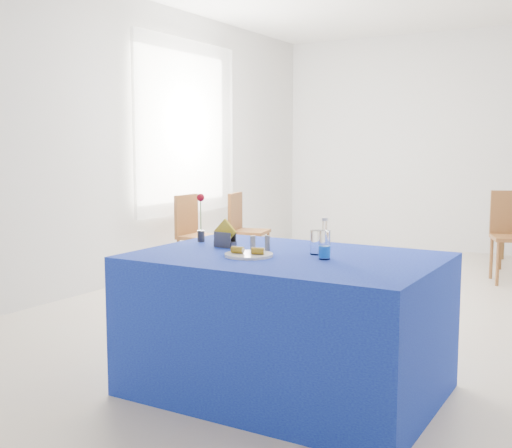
{
  "coord_description": "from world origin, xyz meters",
  "views": [
    {
      "loc": [
        1.77,
        -4.88,
        1.34
      ],
      "look_at": [
        0.02,
        -1.89,
        0.92
      ],
      "focal_mm": 45.0,
      "sensor_mm": 36.0,
      "label": 1
    }
  ],
  "objects_px": {
    "plate": "(249,255)",
    "chair_win_b": "(243,225)",
    "blue_table": "(287,323)",
    "water_bottle": "(325,246)",
    "chair_win_a": "(194,230)"
  },
  "relations": [
    {
      "from": "blue_table",
      "to": "plate",
      "type": "bearing_deg",
      "value": -136.67
    },
    {
      "from": "water_bottle",
      "to": "chair_win_a",
      "type": "height_order",
      "value": "water_bottle"
    },
    {
      "from": "plate",
      "to": "chair_win_b",
      "type": "height_order",
      "value": "chair_win_b"
    },
    {
      "from": "water_bottle",
      "to": "chair_win_b",
      "type": "relative_size",
      "value": 0.26
    },
    {
      "from": "chair_win_b",
      "to": "plate",
      "type": "bearing_deg",
      "value": -160.16
    },
    {
      "from": "blue_table",
      "to": "chair_win_a",
      "type": "bearing_deg",
      "value": 134.59
    },
    {
      "from": "plate",
      "to": "blue_table",
      "type": "xyz_separation_m",
      "value": [
        0.15,
        0.14,
        -0.39
      ]
    },
    {
      "from": "plate",
      "to": "chair_win_a",
      "type": "bearing_deg",
      "value": 130.89
    },
    {
      "from": "chair_win_a",
      "to": "water_bottle",
      "type": "bearing_deg",
      "value": -134.4
    },
    {
      "from": "blue_table",
      "to": "chair_win_a",
      "type": "xyz_separation_m",
      "value": [
        -2.29,
        2.32,
        0.11
      ]
    },
    {
      "from": "chair_win_a",
      "to": "plate",
      "type": "bearing_deg",
      "value": -140.57
    },
    {
      "from": "blue_table",
      "to": "water_bottle",
      "type": "relative_size",
      "value": 7.44
    },
    {
      "from": "chair_win_b",
      "to": "chair_win_a",
      "type": "bearing_deg",
      "value": 148.31
    },
    {
      "from": "plate",
      "to": "blue_table",
      "type": "relative_size",
      "value": 0.16
    },
    {
      "from": "water_bottle",
      "to": "chair_win_b",
      "type": "distance_m",
      "value": 3.76
    }
  ]
}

